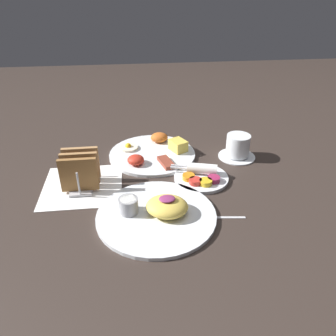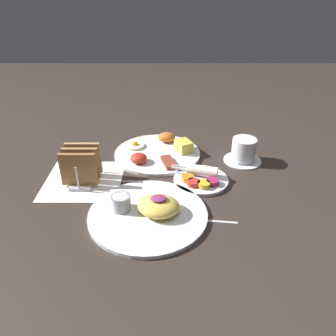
# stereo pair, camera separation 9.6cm
# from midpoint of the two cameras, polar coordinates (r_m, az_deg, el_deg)

# --- Properties ---
(ground_plane) EXTENTS (3.00, 3.00, 0.00)m
(ground_plane) POSITION_cam_midpoint_polar(r_m,az_deg,el_deg) (0.95, -6.58, -2.68)
(ground_plane) COLOR #332823
(napkin_flat) EXTENTS (0.22, 0.22, 0.00)m
(napkin_flat) POSITION_cam_midpoint_polar(r_m,az_deg,el_deg) (0.97, -17.40, -3.02)
(napkin_flat) COLOR white
(napkin_flat) RESTS_ON ground_plane
(plate_breakfast) EXTENTS (0.28, 0.28, 0.05)m
(plate_breakfast) POSITION_cam_midpoint_polar(r_m,az_deg,el_deg) (1.09, -5.09, 2.68)
(plate_breakfast) COLOR white
(plate_breakfast) RESTS_ON ground_plane
(plate_condiments) EXTENTS (0.17, 0.16, 0.04)m
(plate_condiments) POSITION_cam_midpoint_polar(r_m,az_deg,el_deg) (0.95, 2.96, -1.58)
(plate_condiments) COLOR white
(plate_condiments) RESTS_ON ground_plane
(plate_foreground) EXTENTS (0.30, 0.30, 0.06)m
(plate_foreground) POSITION_cam_midpoint_polar(r_m,az_deg,el_deg) (0.81, -5.31, -7.76)
(plate_foreground) COLOR white
(plate_foreground) RESTS_ON ground_plane
(toast_rack) EXTENTS (0.10, 0.12, 0.10)m
(toast_rack) POSITION_cam_midpoint_polar(r_m,az_deg,el_deg) (0.95, -17.85, -0.50)
(toast_rack) COLOR #B7B7BC
(toast_rack) RESTS_ON ground_plane
(coffee_cup) EXTENTS (0.12, 0.12, 0.08)m
(coffee_cup) POSITION_cam_midpoint_polar(r_m,az_deg,el_deg) (1.08, 9.57, 3.53)
(coffee_cup) COLOR white
(coffee_cup) RESTS_ON ground_plane
(teaspoon) EXTENTS (0.13, 0.03, 0.01)m
(teaspoon) POSITION_cam_midpoint_polar(r_m,az_deg,el_deg) (0.81, 4.01, -8.58)
(teaspoon) COLOR silver
(teaspoon) RESTS_ON ground_plane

